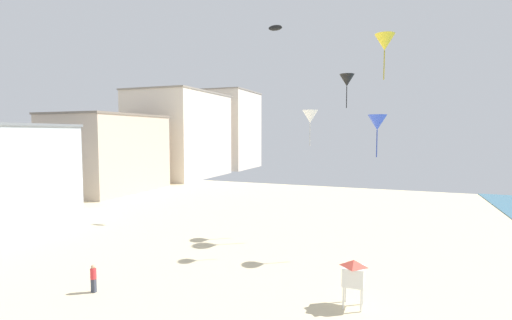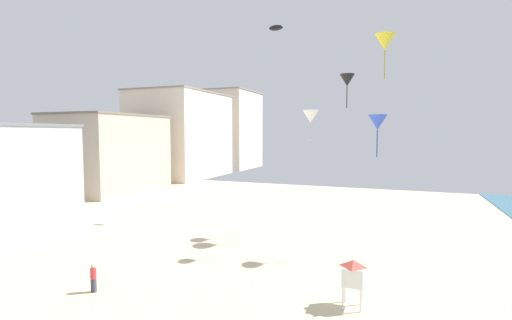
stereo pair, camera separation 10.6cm
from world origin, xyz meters
name	(u,v)px [view 1 (the left image)]	position (x,y,z in m)	size (l,w,h in m)	color
boardwalk_hotel_mid	(108,153)	(-29.50, 42.78, 6.10)	(12.33, 16.81, 12.18)	#C6B29E
boardwalk_hotel_far	(180,135)	(-29.50, 64.02, 8.89)	(14.73, 20.86, 17.77)	silver
boardwalk_hotel_distant	(224,130)	(-29.50, 85.53, 10.10)	(15.55, 16.53, 20.20)	silver
kite_flyer	(93,277)	(-2.71, 12.30, 0.92)	(0.34, 0.34, 1.64)	#383D4C
lifeguard_stand	(354,273)	(11.56, 15.80, 1.84)	(1.10, 1.10, 2.55)	white
kite_white_delta	(310,117)	(6.20, 29.13, 10.71)	(1.41, 1.41, 3.21)	white
kite_black_parafoil	(275,28)	(1.08, 34.73, 20.47)	(1.54, 0.43, 0.60)	black
kite_black_delta	(347,80)	(9.85, 25.35, 13.25)	(1.13, 1.13, 2.57)	black
kite_yellow_delta	(385,42)	(12.32, 31.07, 17.16)	(1.73, 1.73, 3.94)	yellow
kite_blue_delta	(377,122)	(12.15, 24.85, 10.01)	(1.38, 1.38, 3.13)	blue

